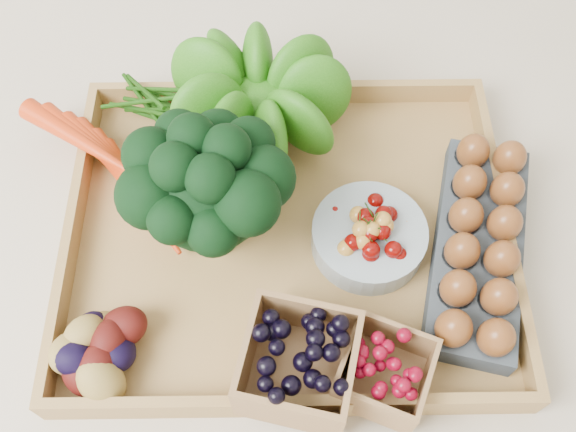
{
  "coord_description": "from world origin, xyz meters",
  "views": [
    {
      "loc": [
        -0.0,
        -0.39,
        0.73
      ],
      "look_at": [
        0.0,
        0.0,
        0.06
      ],
      "focal_mm": 40.0,
      "sensor_mm": 36.0,
      "label": 1
    }
  ],
  "objects_px": {
    "tray": "(288,236)",
    "broccoli": "(211,208)",
    "egg_carton": "(477,248)",
    "cherry_bowl": "(369,237)"
  },
  "relations": [
    {
      "from": "tray",
      "to": "broccoli",
      "type": "height_order",
      "value": "broccoli"
    },
    {
      "from": "tray",
      "to": "egg_carton",
      "type": "relative_size",
      "value": 1.87
    },
    {
      "from": "broccoli",
      "to": "egg_carton",
      "type": "distance_m",
      "value": 0.33
    },
    {
      "from": "broccoli",
      "to": "tray",
      "type": "bearing_deg",
      "value": 2.37
    },
    {
      "from": "cherry_bowl",
      "to": "egg_carton",
      "type": "distance_m",
      "value": 0.13
    },
    {
      "from": "tray",
      "to": "broccoli",
      "type": "bearing_deg",
      "value": -177.63
    },
    {
      "from": "broccoli",
      "to": "cherry_bowl",
      "type": "xyz_separation_m",
      "value": [
        0.19,
        -0.01,
        -0.05
      ]
    },
    {
      "from": "egg_carton",
      "to": "tray",
      "type": "bearing_deg",
      "value": -174.07
    },
    {
      "from": "broccoli",
      "to": "egg_carton",
      "type": "bearing_deg",
      "value": -5.13
    },
    {
      "from": "broccoli",
      "to": "egg_carton",
      "type": "relative_size",
      "value": 0.63
    }
  ]
}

